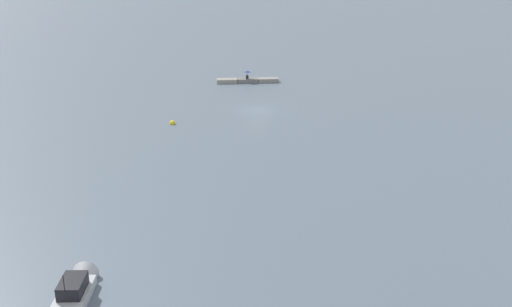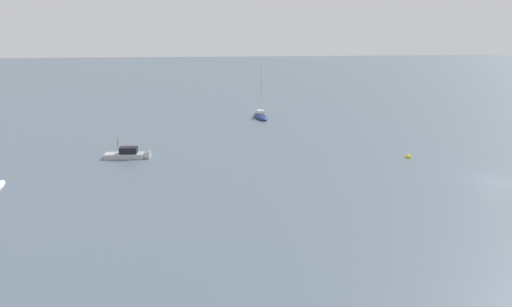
% 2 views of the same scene
% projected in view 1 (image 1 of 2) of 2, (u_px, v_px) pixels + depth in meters
% --- Properties ---
extents(ground_plane, '(500.00, 500.00, 0.00)m').
position_uv_depth(ground_plane, '(258.00, 110.00, 75.09)').
color(ground_plane, slate).
extents(seawall_pier, '(9.66, 1.59, 0.62)m').
position_uv_depth(seawall_pier, '(248.00, 80.00, 90.15)').
color(seawall_pier, gray).
rests_on(seawall_pier, ground_plane).
extents(person_seated_dark_left, '(0.45, 0.64, 0.73)m').
position_uv_depth(person_seated_dark_left, '(247.00, 77.00, 89.73)').
color(person_seated_dark_left, '#1E2333').
rests_on(person_seated_dark_left, seawall_pier).
extents(umbrella_open_navy, '(1.13, 1.13, 1.25)m').
position_uv_depth(umbrella_open_navy, '(247.00, 72.00, 89.67)').
color(umbrella_open_navy, black).
rests_on(umbrella_open_navy, seawall_pier).
extents(motorboat_grey_near, '(2.25, 6.00, 3.30)m').
position_uv_depth(motorboat_grey_near, '(75.00, 292.00, 35.06)').
color(motorboat_grey_near, '#ADB2B7').
rests_on(motorboat_grey_near, ground_plane).
extents(mooring_buoy_near, '(0.68, 0.68, 0.68)m').
position_uv_depth(mooring_buoy_near, '(173.00, 123.00, 69.16)').
color(mooring_buoy_near, yellow).
rests_on(mooring_buoy_near, ground_plane).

